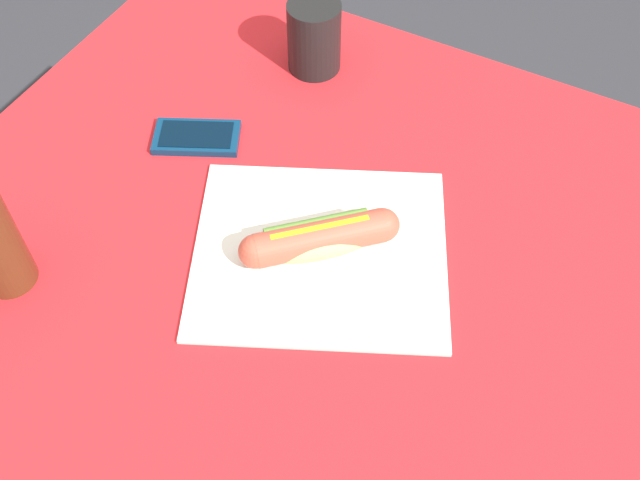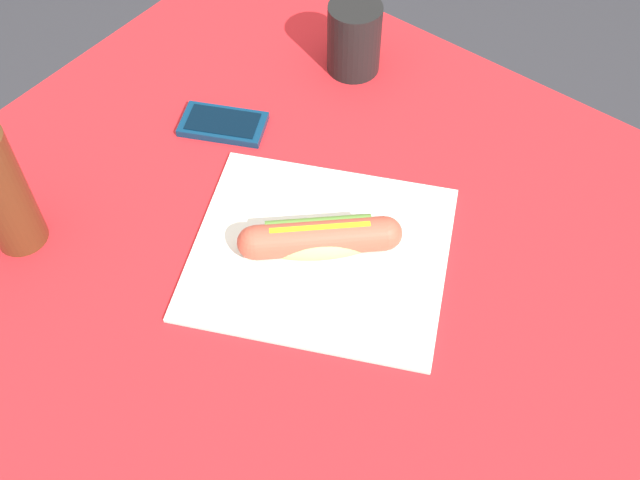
% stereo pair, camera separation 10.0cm
% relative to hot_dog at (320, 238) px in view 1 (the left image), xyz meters
% --- Properties ---
extents(ground_plane, '(6.00, 6.00, 0.00)m').
position_rel_hot_dog_xyz_m(ground_plane, '(-0.02, 0.01, -0.80)').
color(ground_plane, '#2D2D33').
rests_on(ground_plane, ground).
extents(dining_table, '(1.09, 0.94, 0.77)m').
position_rel_hot_dog_xyz_m(dining_table, '(-0.02, 0.01, -0.17)').
color(dining_table, brown).
rests_on(dining_table, ground).
extents(paper_wrapper, '(0.43, 0.41, 0.01)m').
position_rel_hot_dog_xyz_m(paper_wrapper, '(0.00, -0.00, -0.03)').
color(paper_wrapper, silver).
rests_on(paper_wrapper, dining_table).
extents(hot_dog, '(0.17, 0.16, 0.05)m').
position_rel_hot_dog_xyz_m(hot_dog, '(0.00, 0.00, 0.00)').
color(hot_dog, '#DBB26B').
rests_on(hot_dog, paper_wrapper).
extents(cell_phone, '(0.14, 0.12, 0.01)m').
position_rel_hot_dog_xyz_m(cell_phone, '(-0.26, 0.10, -0.03)').
color(cell_phone, '#0A2D4C').
rests_on(cell_phone, dining_table).
extents(drinking_cup, '(0.09, 0.09, 0.12)m').
position_rel_hot_dog_xyz_m(drinking_cup, '(-0.19, 0.33, 0.03)').
color(drinking_cup, black).
rests_on(drinking_cup, dining_table).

